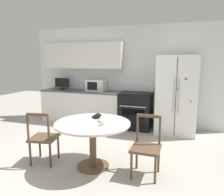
{
  "coord_description": "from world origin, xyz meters",
  "views": [
    {
      "loc": [
        1.59,
        -3.03,
        1.72
      ],
      "look_at": [
        0.17,
        1.15,
        0.95
      ],
      "focal_mm": 35.0,
      "sensor_mm": 36.0,
      "label": 1
    }
  ],
  "objects": [
    {
      "name": "dining_table",
      "position": [
        0.23,
        0.02,
        0.61
      ],
      "size": [
        1.2,
        1.2,
        0.75
      ],
      "color": "beige",
      "rests_on": "ground_plane"
    },
    {
      "name": "folded_napkin",
      "position": [
        0.38,
        0.04,
        0.78
      ],
      "size": [
        0.17,
        0.13,
        0.05
      ],
      "color": "beige",
      "rests_on": "dining_table"
    },
    {
      "name": "kitchen_counter",
      "position": [
        -1.09,
        2.29,
        0.45
      ],
      "size": [
        2.24,
        0.64,
        0.9
      ],
      "color": "silver",
      "rests_on": "ground_plane"
    },
    {
      "name": "countertop_tv",
      "position": [
        -1.74,
        2.34,
        1.07
      ],
      "size": [
        0.43,
        0.16,
        0.32
      ],
      "color": "black",
      "rests_on": "kitchen_counter"
    },
    {
      "name": "ground_plane",
      "position": [
        0.0,
        0.0,
        0.0
      ],
      "size": [
        14.0,
        14.0,
        0.0
      ],
      "primitive_type": "plane",
      "color": "#B2ADA3"
    },
    {
      "name": "oven_range",
      "position": [
        0.43,
        2.26,
        0.47
      ],
      "size": [
        0.78,
        0.68,
        1.08
      ],
      "color": "black",
      "rests_on": "ground_plane"
    },
    {
      "name": "dining_chair_left",
      "position": [
        -0.61,
        -0.12,
        0.43
      ],
      "size": [
        0.49,
        0.49,
        0.9
      ],
      "rotation": [
        0.0,
        0.0,
        6.48
      ],
      "color": "brown",
      "rests_on": "ground_plane"
    },
    {
      "name": "microwave",
      "position": [
        -0.68,
        2.34,
        1.05
      ],
      "size": [
        0.48,
        0.37,
        0.3
      ],
      "color": "white",
      "rests_on": "kitchen_counter"
    },
    {
      "name": "back_wall",
      "position": [
        -0.3,
        2.59,
        1.45
      ],
      "size": [
        5.2,
        0.44,
        2.6
      ],
      "color": "silver",
      "rests_on": "ground_plane"
    },
    {
      "name": "candle_glass",
      "position": [
        0.44,
        -0.1,
        0.79
      ],
      "size": [
        0.08,
        0.08,
        0.08
      ],
      "color": "silver",
      "rests_on": "dining_table"
    },
    {
      "name": "wallet",
      "position": [
        0.19,
        0.27,
        0.78
      ],
      "size": [
        0.17,
        0.17,
        0.07
      ],
      "color": "black",
      "rests_on": "dining_table"
    },
    {
      "name": "dining_chair_right",
      "position": [
        1.08,
        0.04,
        0.43
      ],
      "size": [
        0.42,
        0.42,
        0.9
      ],
      "rotation": [
        0.0,
        0.0,
        3.13
      ],
      "color": "brown",
      "rests_on": "ground_plane"
    },
    {
      "name": "refrigerator",
      "position": [
        1.4,
        2.22,
        0.92
      ],
      "size": [
        0.91,
        0.76,
        1.83
      ],
      "color": "white",
      "rests_on": "ground_plane"
    }
  ]
}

